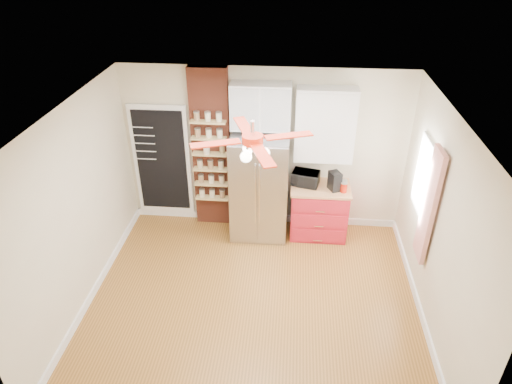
# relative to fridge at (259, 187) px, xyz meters

# --- Properties ---
(floor) EXTENTS (4.50, 4.50, 0.00)m
(floor) POSITION_rel_fridge_xyz_m (0.05, -1.63, -0.88)
(floor) COLOR #966126
(floor) RESTS_ON ground
(ceiling) EXTENTS (4.50, 4.50, 0.00)m
(ceiling) POSITION_rel_fridge_xyz_m (0.05, -1.63, 1.83)
(ceiling) COLOR white
(ceiling) RESTS_ON wall_back
(wall_back) EXTENTS (4.50, 0.02, 2.70)m
(wall_back) POSITION_rel_fridge_xyz_m (0.05, 0.37, 0.48)
(wall_back) COLOR beige
(wall_back) RESTS_ON floor
(wall_front) EXTENTS (4.50, 0.02, 2.70)m
(wall_front) POSITION_rel_fridge_xyz_m (0.05, -3.63, 0.48)
(wall_front) COLOR beige
(wall_front) RESTS_ON floor
(wall_left) EXTENTS (0.02, 4.00, 2.70)m
(wall_left) POSITION_rel_fridge_xyz_m (-2.20, -1.63, 0.48)
(wall_left) COLOR beige
(wall_left) RESTS_ON floor
(wall_right) EXTENTS (0.02, 4.00, 2.70)m
(wall_right) POSITION_rel_fridge_xyz_m (2.30, -1.63, 0.48)
(wall_right) COLOR beige
(wall_right) RESTS_ON floor
(chalkboard) EXTENTS (0.95, 0.05, 1.95)m
(chalkboard) POSITION_rel_fridge_xyz_m (-1.65, 0.33, 0.23)
(chalkboard) COLOR white
(chalkboard) RESTS_ON wall_back
(brick_pillar) EXTENTS (0.60, 0.16, 2.70)m
(brick_pillar) POSITION_rel_fridge_xyz_m (-0.80, 0.29, 0.48)
(brick_pillar) COLOR brown
(brick_pillar) RESTS_ON floor
(fridge) EXTENTS (0.90, 0.70, 1.75)m
(fridge) POSITION_rel_fridge_xyz_m (0.00, 0.00, 0.00)
(fridge) COLOR #A6A6AB
(fridge) RESTS_ON floor
(upper_glass_cabinet) EXTENTS (0.90, 0.35, 0.70)m
(upper_glass_cabinet) POSITION_rel_fridge_xyz_m (0.00, 0.20, 1.27)
(upper_glass_cabinet) COLOR white
(upper_glass_cabinet) RESTS_ON wall_back
(red_cabinet) EXTENTS (0.94, 0.64, 0.90)m
(red_cabinet) POSITION_rel_fridge_xyz_m (0.97, 0.05, -0.42)
(red_cabinet) COLOR #AE1826
(red_cabinet) RESTS_ON floor
(upper_shelf_unit) EXTENTS (0.90, 0.30, 1.15)m
(upper_shelf_unit) POSITION_rel_fridge_xyz_m (0.97, 0.22, 1.00)
(upper_shelf_unit) COLOR white
(upper_shelf_unit) RESTS_ON wall_back
(window) EXTENTS (0.04, 0.75, 1.05)m
(window) POSITION_rel_fridge_xyz_m (2.28, -0.73, 0.68)
(window) COLOR white
(window) RESTS_ON wall_right
(curtain) EXTENTS (0.06, 0.40, 1.55)m
(curtain) POSITION_rel_fridge_xyz_m (2.23, -1.28, 0.57)
(curtain) COLOR red
(curtain) RESTS_ON wall_right
(ceiling_fan) EXTENTS (1.40, 1.40, 0.44)m
(ceiling_fan) POSITION_rel_fridge_xyz_m (0.05, -1.63, 1.55)
(ceiling_fan) COLOR silver
(ceiling_fan) RESTS_ON ceiling
(toaster_oven) EXTENTS (0.47, 0.37, 0.23)m
(toaster_oven) POSITION_rel_fridge_xyz_m (0.72, 0.10, 0.14)
(toaster_oven) COLOR black
(toaster_oven) RESTS_ON red_cabinet
(coffee_maker) EXTENTS (0.22, 0.25, 0.30)m
(coffee_maker) POSITION_rel_fridge_xyz_m (1.17, -0.02, 0.18)
(coffee_maker) COLOR black
(coffee_maker) RESTS_ON red_cabinet
(canister_left) EXTENTS (0.12, 0.12, 0.15)m
(canister_left) POSITION_rel_fridge_xyz_m (1.31, -0.08, 0.10)
(canister_left) COLOR #A51809
(canister_left) RESTS_ON red_cabinet
(canister_right) EXTENTS (0.12, 0.12, 0.13)m
(canister_right) POSITION_rel_fridge_xyz_m (1.33, 0.04, 0.09)
(canister_right) COLOR red
(canister_right) RESTS_ON red_cabinet
(pantry_jar_oats) EXTENTS (0.13, 0.13, 0.13)m
(pantry_jar_oats) POSITION_rel_fridge_xyz_m (-0.84, 0.12, 0.56)
(pantry_jar_oats) COLOR beige
(pantry_jar_oats) RESTS_ON brick_pillar
(pantry_jar_beans) EXTENTS (0.11, 0.11, 0.13)m
(pantry_jar_beans) POSITION_rel_fridge_xyz_m (-0.61, 0.17, 0.56)
(pantry_jar_beans) COLOR olive
(pantry_jar_beans) RESTS_ON brick_pillar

